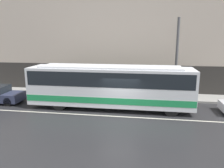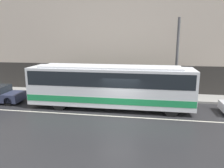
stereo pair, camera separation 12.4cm
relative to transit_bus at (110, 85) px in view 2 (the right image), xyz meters
name	(u,v)px [view 2 (the right image)]	position (x,y,z in m)	size (l,w,h in m)	color
ground_plane	(120,117)	(0.95, -1.77, -1.79)	(60.00, 60.00, 0.00)	#262628
sidewalk	(127,95)	(0.95, 3.44, -1.71)	(60.00, 2.43, 0.16)	gray
building_facade	(129,37)	(0.95, 4.80, 3.42)	(60.00, 0.35, 10.80)	#B7A899
lane_stripe	(120,117)	(0.95, -1.77, -1.78)	(54.00, 0.14, 0.01)	beige
transit_bus	(110,85)	(0.00, 0.00, 0.00)	(11.96, 2.57, 3.17)	silver
utility_pole_near	(177,59)	(5.01, 2.73, 1.67)	(0.21, 0.21, 6.58)	#4C4C4F
pedestrian_waiting	(87,85)	(-2.78, 3.55, -0.89)	(0.36, 0.36, 1.60)	navy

